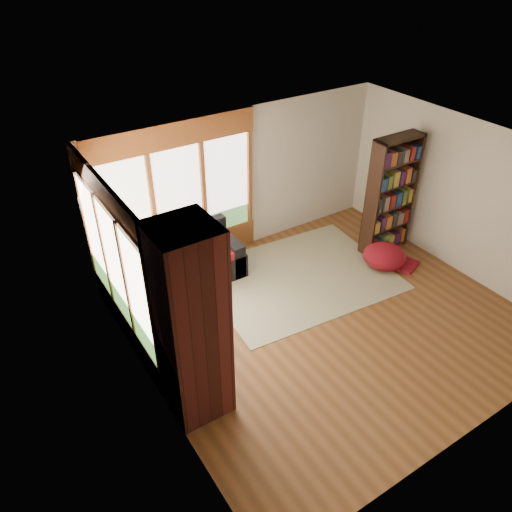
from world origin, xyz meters
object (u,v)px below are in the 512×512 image
dog_tan (167,267)px  dog_brindle (158,284)px  area_rug (299,277)px  brick_chimney (191,326)px  sectional_sofa (162,289)px  pouf (384,255)px  bookshelf (390,196)px

dog_tan → dog_brindle: bearing=-155.7°
area_rug → brick_chimney: bearing=-151.5°
brick_chimney → dog_tan: (0.50, 1.87, -0.49)m
sectional_sofa → area_rug: size_ratio=0.71×
dog_brindle → area_rug: bearing=-87.2°
pouf → dog_tan: size_ratio=0.67×
dog_brindle → bookshelf: bearing=-87.0°
pouf → sectional_sofa: bearing=163.2°
bookshelf → dog_brindle: size_ratio=2.44×
sectional_sofa → bookshelf: bearing=-13.4°
brick_chimney → area_rug: size_ratio=0.84×
pouf → dog_tan: (-3.65, 0.94, 0.60)m
brick_chimney → bookshelf: 4.74m
pouf → dog_tan: bearing=165.5°
pouf → bookshelf: bearing=47.1°
brick_chimney → sectional_sofa: bearing=77.7°
brick_chimney → pouf: size_ratio=3.52×
area_rug → dog_tan: (-2.18, 0.42, 0.80)m
bookshelf → pouf: 1.05m
brick_chimney → dog_tan: size_ratio=2.36×
sectional_sofa → bookshelf: size_ratio=1.02×
area_rug → dog_tan: 2.36m
area_rug → dog_brindle: bearing=176.5°
sectional_sofa → dog_brindle: size_ratio=2.48×
bookshelf → pouf: size_ratio=2.93×
pouf → area_rug: bearing=160.3°
brick_chimney → bookshelf: size_ratio=1.20×
dog_tan → dog_brindle: size_ratio=1.24×
bookshelf → dog_brindle: 4.33m
sectional_sofa → dog_brindle: bearing=-119.9°
sectional_sofa → pouf: sectional_sofa is taller
area_rug → pouf: bearing=-19.7°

